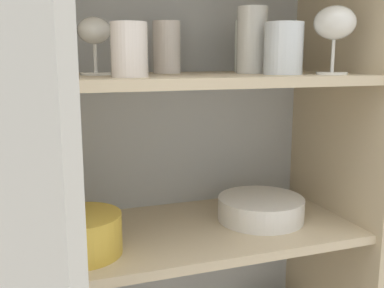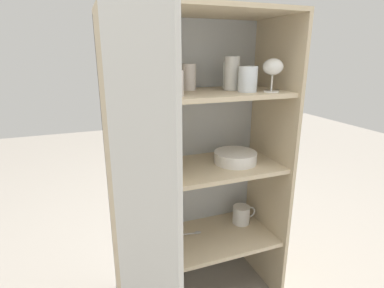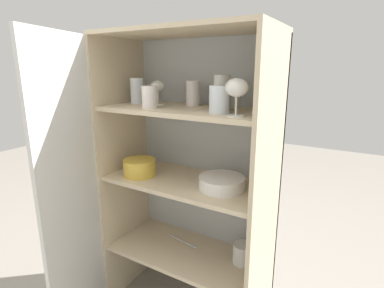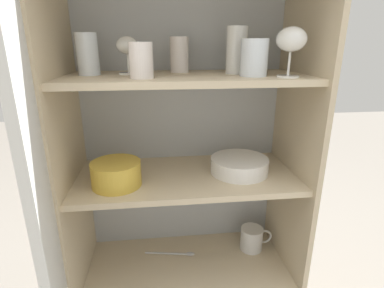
# 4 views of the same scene
# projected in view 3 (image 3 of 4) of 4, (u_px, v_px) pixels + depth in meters

# --- Properties ---
(cupboard_back_panel) EXTENTS (0.79, 0.02, 1.37)m
(cupboard_back_panel) POSITION_uv_depth(u_px,v_px,m) (205.00, 174.00, 1.58)
(cupboard_back_panel) COLOR #B2B7BC
(cupboard_back_panel) RESTS_ON ground_plane
(cupboard_side_left) EXTENTS (0.02, 0.39, 1.37)m
(cupboard_side_left) POSITION_uv_depth(u_px,v_px,m) (125.00, 172.00, 1.62)
(cupboard_side_left) COLOR #CCB793
(cupboard_side_left) RESTS_ON ground_plane
(cupboard_side_right) EXTENTS (0.02, 0.39, 1.37)m
(cupboard_side_right) POSITION_uv_depth(u_px,v_px,m) (266.00, 204.00, 1.23)
(cupboard_side_right) COLOR #CCB793
(cupboard_side_right) RESTS_ON ground_plane
(cupboard_top_panel) EXTENTS (0.79, 0.39, 0.02)m
(cupboard_top_panel) POSITION_uv_depth(u_px,v_px,m) (185.00, 31.00, 1.25)
(cupboard_top_panel) COLOR #CCB793
(cupboard_top_panel) RESTS_ON cupboard_side_left
(shelf_board_lower) EXTENTS (0.76, 0.35, 0.02)m
(shelf_board_lower) POSITION_uv_depth(u_px,v_px,m) (187.00, 253.00, 1.51)
(shelf_board_lower) COLOR beige
(shelf_board_middle) EXTENTS (0.76, 0.35, 0.02)m
(shelf_board_middle) POSITION_uv_depth(u_px,v_px,m) (186.00, 182.00, 1.42)
(shelf_board_middle) COLOR beige
(shelf_board_upper) EXTENTS (0.76, 0.35, 0.02)m
(shelf_board_upper) POSITION_uv_depth(u_px,v_px,m) (186.00, 110.00, 1.33)
(shelf_board_upper) COLOR beige
(cupboard_door) EXTENTS (0.13, 0.38, 1.37)m
(cupboard_door) POSITION_uv_depth(u_px,v_px,m) (72.00, 200.00, 1.27)
(cupboard_door) COLOR silver
(cupboard_door) RESTS_ON ground_plane
(tumbler_glass_0) EXTENTS (0.07, 0.07, 0.12)m
(tumbler_glass_0) POSITION_uv_depth(u_px,v_px,m) (137.00, 91.00, 1.48)
(tumbler_glass_0) COLOR white
(tumbler_glass_0) RESTS_ON shelf_board_upper
(tumbler_glass_1) EXTENTS (0.08, 0.08, 0.11)m
(tumbler_glass_1) POSITION_uv_depth(u_px,v_px,m) (220.00, 99.00, 1.17)
(tumbler_glass_1) COLOR white
(tumbler_glass_1) RESTS_ON shelf_board_upper
(tumbler_glass_2) EXTENTS (0.06, 0.06, 0.12)m
(tumbler_glass_2) POSITION_uv_depth(u_px,v_px,m) (233.00, 94.00, 1.30)
(tumbler_glass_2) COLOR white
(tumbler_glass_2) RESTS_ON shelf_board_upper
(tumbler_glass_3) EXTENTS (0.07, 0.07, 0.10)m
(tumbler_glass_3) POSITION_uv_depth(u_px,v_px,m) (149.00, 97.00, 1.31)
(tumbler_glass_3) COLOR silver
(tumbler_glass_3) RESTS_ON shelf_board_upper
(tumbler_glass_4) EXTENTS (0.06, 0.06, 0.11)m
(tumbler_glass_4) POSITION_uv_depth(u_px,v_px,m) (193.00, 93.00, 1.39)
(tumbler_glass_4) COLOR silver
(tumbler_glass_4) RESTS_ON shelf_board_upper
(tumbler_glass_5) EXTENTS (0.07, 0.07, 0.15)m
(tumbler_glass_5) POSITION_uv_depth(u_px,v_px,m) (222.00, 93.00, 1.25)
(tumbler_glass_5) COLOR white
(tumbler_glass_5) RESTS_ON shelf_board_upper
(wine_glass_0) EXTENTS (0.07, 0.07, 0.12)m
(wine_glass_0) POSITION_uv_depth(u_px,v_px,m) (157.00, 88.00, 1.43)
(wine_glass_0) COLOR white
(wine_glass_0) RESTS_ON shelf_board_upper
(wine_glass_1) EXTENTS (0.08, 0.08, 0.14)m
(wine_glass_1) POSITION_uv_depth(u_px,v_px,m) (237.00, 89.00, 1.07)
(wine_glass_1) COLOR white
(wine_glass_1) RESTS_ON shelf_board_upper
(plate_stack_white) EXTENTS (0.20, 0.20, 0.05)m
(plate_stack_white) POSITION_uv_depth(u_px,v_px,m) (222.00, 183.00, 1.31)
(plate_stack_white) COLOR white
(plate_stack_white) RESTS_ON shelf_board_middle
(mixing_bowl_large) EXTENTS (0.16, 0.16, 0.08)m
(mixing_bowl_large) POSITION_uv_depth(u_px,v_px,m) (140.00, 167.00, 1.47)
(mixing_bowl_large) COLOR gold
(mixing_bowl_large) RESTS_ON shelf_board_middle
(coffee_mug_primary) EXTENTS (0.13, 0.09, 0.10)m
(coffee_mug_primary) POSITION_uv_depth(u_px,v_px,m) (243.00, 254.00, 1.41)
(coffee_mug_primary) COLOR white
(coffee_mug_primary) RESTS_ON shelf_board_lower
(serving_spoon) EXTENTS (0.20, 0.05, 0.01)m
(serving_spoon) POSITION_uv_depth(u_px,v_px,m) (184.00, 242.00, 1.58)
(serving_spoon) COLOR silver
(serving_spoon) RESTS_ON shelf_board_lower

